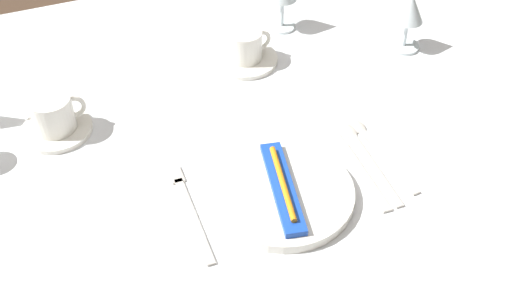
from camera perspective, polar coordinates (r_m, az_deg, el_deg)
dining_table at (r=1.31m, az=-2.67°, el=-0.27°), size 1.80×1.11×0.74m
dinner_plate at (r=1.09m, az=2.34°, el=-4.38°), size 0.25×0.25×0.02m
toothbrush_package at (r=1.08m, az=2.36°, el=-3.78°), size 0.08×0.21×0.02m
fork_outer at (r=1.08m, az=-5.93°, el=-5.67°), size 0.02×0.23×0.00m
dinner_knife at (r=1.15m, az=9.22°, el=-2.34°), size 0.02×0.22×0.00m
spoon_soup at (r=1.19m, az=9.55°, el=-0.81°), size 0.03×0.22×0.01m
spoon_dessert at (r=1.21m, az=10.48°, el=-0.17°), size 0.03×0.21×0.01m
saucer_left at (r=1.40m, az=-1.03°, el=7.51°), size 0.14×0.14×0.01m
coffee_cup_left at (r=1.38m, az=-0.98°, el=8.79°), size 0.10×0.08×0.06m
saucer_right at (r=1.27m, az=-17.23°, el=1.24°), size 0.13×0.13×0.01m
coffee_cup_right at (r=1.25m, az=-17.51°, el=2.62°), size 0.10×0.08×0.07m
wine_glass_centre at (r=1.43m, az=13.44°, el=11.35°), size 0.07×0.07×0.13m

